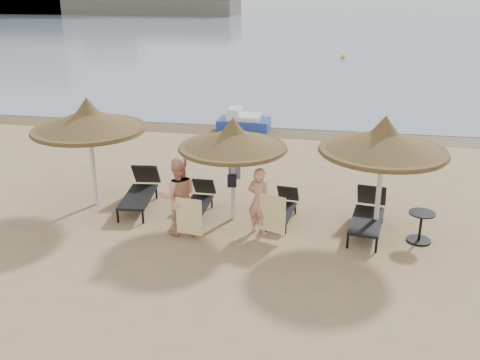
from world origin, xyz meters
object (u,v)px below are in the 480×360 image
object	(u,v)px
lounger_near_left	(199,200)
side_table	(420,228)
lounger_near_right	(284,207)
person_left	(178,191)
pedal_boat	(243,123)
lounger_far_right	(368,213)
palapa_right	(384,141)
palapa_left	(89,120)
person_right	(259,196)
palapa_center	(233,139)
lounger_far_left	(141,190)

from	to	relation	value
lounger_near_left	side_table	size ratio (longest dim) A/B	2.38
lounger_near_right	person_left	xyz separation A→B (m)	(-2.38, -1.31, 0.79)
pedal_boat	lounger_far_right	bearing A→B (deg)	-60.42
person_left	palapa_right	bearing A→B (deg)	170.89
lounger_near_right	side_table	bearing A→B (deg)	-5.71
palapa_right	pedal_boat	world-z (taller)	palapa_right
palapa_left	person_right	xyz separation A→B (m)	(4.63, -0.96, -1.38)
person_right	pedal_boat	size ratio (longest dim) A/B	0.95
lounger_near_left	person_right	bearing A→B (deg)	-27.84
lounger_near_right	palapa_left	bearing A→B (deg)	-173.71
side_table	person_right	size ratio (longest dim) A/B	0.38
palapa_center	lounger_near_left	bearing A→B (deg)	167.02
palapa_right	person_right	distance (m)	3.12
palapa_right	lounger_near_left	bearing A→B (deg)	174.48
lounger_near_left	person_right	world-z (taller)	person_right
lounger_far_left	person_right	bearing A→B (deg)	-25.02
palapa_right	person_left	world-z (taller)	palapa_right
person_left	pedal_boat	bearing A→B (deg)	-108.86
lounger_far_right	side_table	bearing A→B (deg)	-11.96
palapa_right	person_right	xyz separation A→B (m)	(-2.77, -0.49, -1.36)
pedal_boat	person_right	bearing A→B (deg)	-76.91
palapa_center	pedal_boat	bearing A→B (deg)	98.27
palapa_center	palapa_right	bearing A→B (deg)	-3.44
pedal_boat	lounger_near_left	bearing A→B (deg)	-87.65
palapa_center	lounger_far_right	world-z (taller)	palapa_center
lounger_far_left	person_left	world-z (taller)	person_left
palapa_center	lounger_near_left	size ratio (longest dim) A/B	1.54
lounger_near_left	palapa_right	bearing A→B (deg)	-5.25
lounger_near_left	side_table	distance (m)	5.55
side_table	person_left	bearing A→B (deg)	-173.81
person_right	person_left	bearing A→B (deg)	31.51
person_right	lounger_near_left	bearing A→B (deg)	-7.02
lounger_far_left	person_left	xyz separation A→B (m)	(1.52, -1.48, 0.68)
person_right	pedal_boat	world-z (taller)	person_right
lounger_far_right	person_left	distance (m)	4.65
person_left	palapa_center	bearing A→B (deg)	-156.17
lounger_far_left	person_left	bearing A→B (deg)	-50.94
palapa_left	lounger_near_left	bearing A→B (deg)	-0.68
palapa_center	person_left	xyz separation A→B (m)	(-1.12, -1.05, -1.01)
palapa_right	person_right	bearing A→B (deg)	-169.92
palapa_right	pedal_boat	distance (m)	9.90
palapa_center	lounger_far_left	size ratio (longest dim) A/B	1.22
lounger_near_left	side_table	xyz separation A→B (m)	(5.51, -0.66, -0.00)
lounger_far_left	palapa_left	bearing A→B (deg)	-178.69
lounger_near_left	pedal_boat	bearing A→B (deg)	91.93
palapa_left	lounger_far_right	distance (m)	7.47
palapa_center	lounger_far_right	size ratio (longest dim) A/B	1.22
side_table	person_left	size ratio (longest dim) A/B	0.33
person_right	pedal_boat	xyz separation A→B (m)	(-1.97, 8.96, -0.62)
palapa_right	lounger_far_right	world-z (taller)	palapa_right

